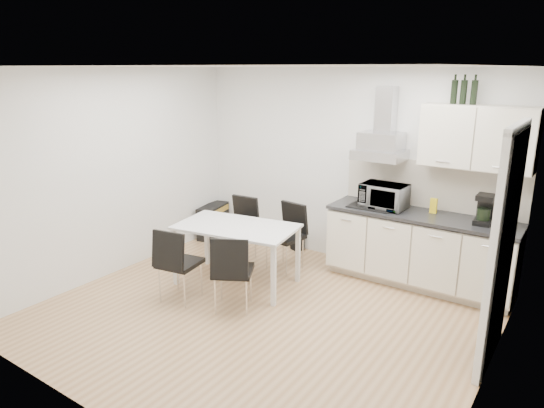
% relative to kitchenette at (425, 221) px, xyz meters
% --- Properties ---
extents(ground, '(4.50, 4.50, 0.00)m').
position_rel_kitchenette_xyz_m(ground, '(-1.19, -1.73, -0.83)').
color(ground, tan).
rests_on(ground, ground).
extents(wall_back, '(4.50, 0.10, 2.60)m').
position_rel_kitchenette_xyz_m(wall_back, '(-1.19, 0.27, 0.47)').
color(wall_back, white).
rests_on(wall_back, ground).
extents(wall_front, '(4.50, 0.10, 2.60)m').
position_rel_kitchenette_xyz_m(wall_front, '(-1.19, -3.73, 0.47)').
color(wall_front, white).
rests_on(wall_front, ground).
extents(wall_left, '(0.10, 4.00, 2.60)m').
position_rel_kitchenette_xyz_m(wall_left, '(-3.44, -1.73, 0.47)').
color(wall_left, white).
rests_on(wall_left, ground).
extents(wall_right, '(0.10, 4.00, 2.60)m').
position_rel_kitchenette_xyz_m(wall_right, '(1.06, -1.73, 0.47)').
color(wall_right, white).
rests_on(wall_right, ground).
extents(ceiling, '(4.50, 4.50, 0.00)m').
position_rel_kitchenette_xyz_m(ceiling, '(-1.19, -1.73, 1.77)').
color(ceiling, white).
rests_on(ceiling, wall_back).
extents(doorway, '(0.08, 1.04, 2.10)m').
position_rel_kitchenette_xyz_m(doorway, '(1.02, -1.18, 0.22)').
color(doorway, white).
rests_on(doorway, ground).
extents(kitchenette, '(2.22, 0.64, 2.52)m').
position_rel_kitchenette_xyz_m(kitchenette, '(0.00, 0.00, 0.00)').
color(kitchenette, beige).
rests_on(kitchenette, ground).
extents(dining_table, '(1.54, 1.03, 0.75)m').
position_rel_kitchenette_xyz_m(dining_table, '(-1.90, -1.23, -0.16)').
color(dining_table, white).
rests_on(dining_table, ground).
extents(chair_far_left, '(0.48, 0.53, 0.88)m').
position_rel_kitchenette_xyz_m(chair_far_left, '(-2.35, -0.64, -0.39)').
color(chair_far_left, black).
rests_on(chair_far_left, ground).
extents(chair_far_right, '(0.50, 0.55, 0.88)m').
position_rel_kitchenette_xyz_m(chair_far_right, '(-1.65, -0.54, -0.39)').
color(chair_far_right, black).
rests_on(chair_far_right, ground).
extents(chair_near_left, '(0.52, 0.56, 0.88)m').
position_rel_kitchenette_xyz_m(chair_near_left, '(-2.16, -1.95, -0.39)').
color(chair_near_left, black).
rests_on(chair_near_left, ground).
extents(chair_near_right, '(0.63, 0.65, 0.88)m').
position_rel_kitchenette_xyz_m(chair_near_right, '(-1.52, -1.78, -0.39)').
color(chair_near_right, black).
rests_on(chair_near_right, ground).
extents(guitar_amp, '(0.38, 0.65, 0.51)m').
position_rel_kitchenette_xyz_m(guitar_amp, '(-3.29, -0.08, -0.57)').
color(guitar_amp, black).
rests_on(guitar_amp, ground).
extents(floor_speaker, '(0.20, 0.20, 0.27)m').
position_rel_kitchenette_xyz_m(floor_speaker, '(-1.88, 0.17, -0.70)').
color(floor_speaker, black).
rests_on(floor_speaker, ground).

